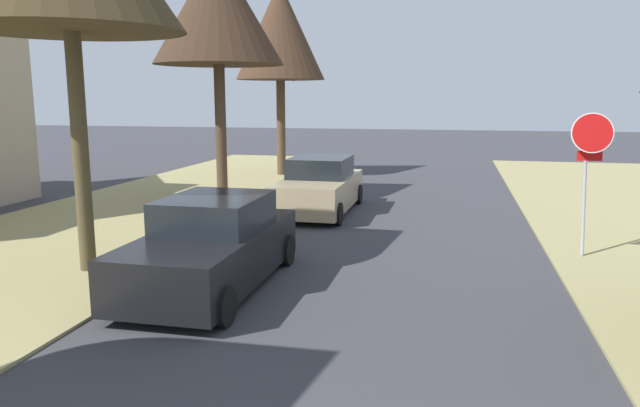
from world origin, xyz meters
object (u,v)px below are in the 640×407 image
stop_sign_far (590,153)px  street_tree_left_mid_b (217,8)px  street_tree_left_far (280,32)px  parked_sedan_tan (319,187)px  parked_sedan_black (212,246)px

stop_sign_far → street_tree_left_mid_b: street_tree_left_mid_b is taller
street_tree_left_mid_b → street_tree_left_far: street_tree_left_far is taller
parked_sedan_tan → street_tree_left_mid_b: bearing=160.7°
stop_sign_far → street_tree_left_far: (-9.74, 11.29, 3.73)m
street_tree_left_far → parked_sedan_black: 15.90m
stop_sign_far → street_tree_left_far: street_tree_left_far is taller
street_tree_left_far → street_tree_left_mid_b: bearing=-90.9°
stop_sign_far → parked_sedan_black: size_ratio=0.66×
street_tree_left_far → parked_sedan_tan: 9.77m
stop_sign_far → parked_sedan_black: bearing=-152.8°
stop_sign_far → parked_sedan_tan: stop_sign_far is taller
street_tree_left_far → parked_sedan_black: bearing=-78.3°
street_tree_left_mid_b → street_tree_left_far: size_ratio=0.97×
stop_sign_far → parked_sedan_tan: (-6.39, 3.70, -1.44)m
stop_sign_far → street_tree_left_mid_b: (-9.84, 4.90, 3.77)m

